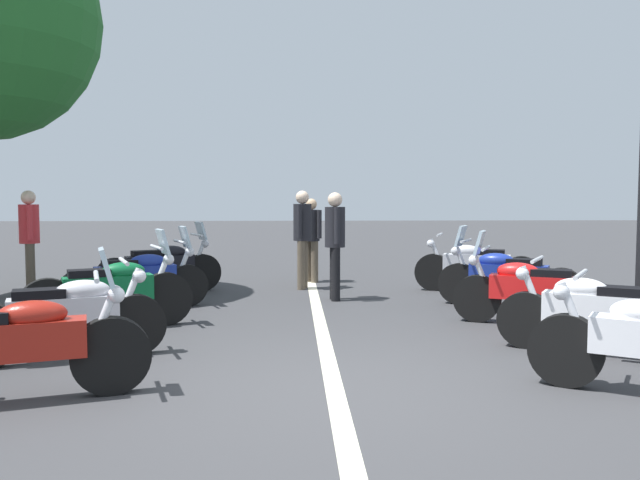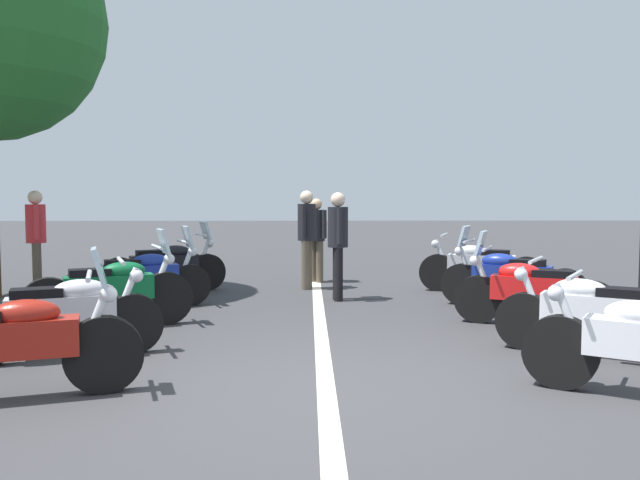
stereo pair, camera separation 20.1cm
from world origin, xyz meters
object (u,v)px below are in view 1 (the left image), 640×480
Objects in this scene: motorcycle_right_row_3 at (506,276)px; motorcycle_left_row_2 at (111,291)px; motorcycle_right_row_2 at (530,290)px; bystander_1 at (311,234)px; motorcycle_right_row_4 at (475,266)px; motorcycle_left_row_4 at (162,266)px; motorcycle_left_row_1 at (66,316)px; bystander_0 at (302,231)px; motorcycle_left_row_3 at (138,278)px; motorcycle_left_row_0 at (13,345)px; bystander_3 at (29,234)px; motorcycle_right_row_1 at (597,312)px; bystander_2 at (335,237)px.

motorcycle_left_row_2 is at bearing 42.66° from motorcycle_right_row_3.
motorcycle_right_row_2 is (0.04, -5.22, -0.02)m from motorcycle_left_row_2.
motorcycle_right_row_2 is 5.06m from bystander_1.
motorcycle_left_row_4 is at bearing 19.46° from motorcycle_right_row_4.
motorcycle_left_row_1 is 0.96× the size of motorcycle_left_row_4.
bystander_0 is (0.53, 2.95, 0.57)m from motorcycle_right_row_4.
motorcycle_left_row_3 reaches higher than motorcycle_right_row_2.
motorcycle_left_row_0 is 1.14× the size of motorcycle_right_row_2.
bystander_1 is (1.44, 2.77, 0.48)m from motorcycle_right_row_4.
motorcycle_left_row_0 is at bearing 85.40° from bystander_3.
motorcycle_left_row_3 reaches higher than motorcycle_right_row_1.
motorcycle_left_row_3 is (1.40, 0.01, -0.01)m from motorcycle_left_row_2.
motorcycle_left_row_1 is at bearing 59.59° from motorcycle_right_row_4.
bystander_3 reaches higher than motorcycle_right_row_1.
bystander_0 reaches higher than bystander_2.
motorcycle_left_row_3 is 3.04m from bystander_2.
motorcycle_right_row_3 is 3.66m from bystander_0.
bystander_1 is at bearing 93.41° from bystander_0.
bystander_2 is (-0.82, -2.88, 0.53)m from motorcycle_left_row_4.
motorcycle_right_row_3 is (1.32, -0.15, 0.00)m from motorcycle_right_row_2.
motorcycle_left_row_0 is at bearing -124.25° from bystander_2.
motorcycle_left_row_2 is 1.05× the size of motorcycle_right_row_1.
motorcycle_left_row_3 is at bearing -116.79° from motorcycle_left_row_4.
bystander_3 reaches higher than motorcycle_left_row_0.
motorcycle_right_row_1 is 6.47m from bystander_1.
bystander_1 reaches higher than motorcycle_right_row_4.
motorcycle_left_row_3 is 3.94m from bystander_1.
motorcycle_left_row_3 reaches higher than motorcycle_right_row_3.
bystander_2 is at bearing -41.91° from motorcycle_left_row_4.
motorcycle_right_row_1 is 1.05× the size of bystander_3.
motorcycle_left_row_4 is at bearing -4.78° from motorcycle_right_row_2.
bystander_0 is (3.38, 2.82, 0.57)m from motorcycle_right_row_2.
motorcycle_right_row_1 is at bearing 123.89° from bystander_3.
bystander_0 reaches higher than motorcycle_right_row_2.
motorcycle_right_row_1 is 1.14× the size of bystander_1.
motorcycle_left_row_4 is at bearing 166.12° from bystander_1.
motorcycle_left_row_3 is 6.09m from motorcycle_right_row_1.
motorcycle_right_row_4 is at bearing 4.65° from motorcycle_left_row_2.
bystander_2 is at bearing 145.60° from bystander_3.
bystander_1 is at bearing -33.79° from motorcycle_right_row_2.
bystander_3 is at bearing 93.14° from motorcycle_left_row_0.
motorcycle_right_row_2 is 1.33m from motorcycle_right_row_3.
motorcycle_left_row_0 is 6.69m from bystander_0.
bystander_0 reaches higher than motorcycle_right_row_3.
motorcycle_left_row_4 is 1.15× the size of bystander_2.
motorcycle_left_row_4 reaches higher than motorcycle_left_row_3.
motorcycle_left_row_4 is (1.57, -0.02, 0.00)m from motorcycle_left_row_3.
bystander_2 reaches higher than motorcycle_left_row_3.
motorcycle_left_row_1 is at bearing 74.46° from motorcycle_left_row_0.
motorcycle_right_row_2 is (-2.93, -5.21, -0.01)m from motorcycle_left_row_4.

